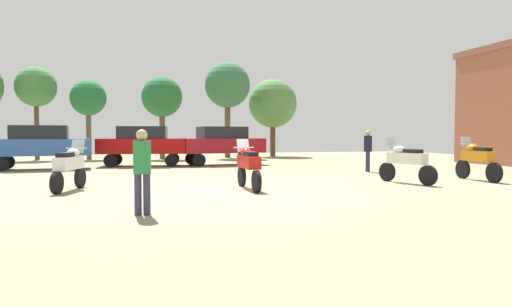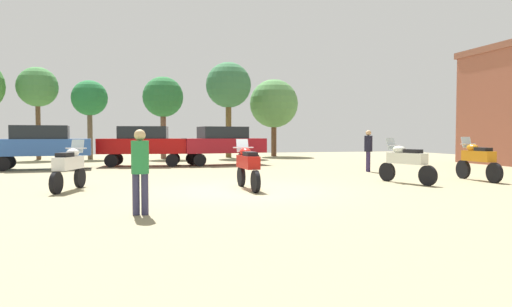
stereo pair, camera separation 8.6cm
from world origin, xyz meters
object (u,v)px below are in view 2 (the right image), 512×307
object	(u,v)px
motorcycle_5	(69,166)
motorcycle_4	(406,161)
motorcycle_1	(478,159)
tree_2	(90,99)
tree_6	(228,86)
motorcycle_6	(248,165)
tree_5	(163,98)
person_3	(368,147)
tree_1	(274,104)
car_3	(144,143)
car_2	(41,144)
person_1	(140,165)
car_1	(223,143)
tree_8	(37,88)

from	to	relation	value
motorcycle_5	motorcycle_4	bearing A→B (deg)	12.40
motorcycle_1	tree_2	xyz separation A→B (m)	(-14.28, 18.21, 3.17)
motorcycle_4	tree_6	bearing A→B (deg)	80.80
motorcycle_6	tree_5	size ratio (longest dim) A/B	0.41
motorcycle_6	person_3	world-z (taller)	person_3
motorcycle_6	tree_1	world-z (taller)	tree_1
motorcycle_5	tree_1	bearing A→B (deg)	74.03
tree_5	motorcycle_4	bearing A→B (deg)	-68.95
motorcycle_6	motorcycle_4	bearing A→B (deg)	1.39
motorcycle_1	tree_5	world-z (taller)	tree_5
motorcycle_1	motorcycle_4	world-z (taller)	motorcycle_1
car_3	tree_6	world-z (taller)	tree_6
motorcycle_1	motorcycle_6	size ratio (longest dim) A/B	1.00
motorcycle_4	car_2	distance (m)	15.87
motorcycle_5	car_2	world-z (taller)	car_2
motorcycle_6	tree_2	xyz separation A→B (m)	(-6.06, 18.60, 3.19)
tree_5	tree_2	bearing A→B (deg)	170.50
person_1	person_3	xyz separation A→B (m)	(9.47, 8.32, 0.06)
car_1	car_3	size ratio (longest dim) A/B	1.00
motorcycle_4	car_3	xyz separation A→B (m)	(-8.12, 10.62, 0.44)
motorcycle_1	car_3	world-z (taller)	car_3
motorcycle_1	motorcycle_5	size ratio (longest dim) A/B	1.07
car_3	person_1	size ratio (longest dim) A/B	2.68
car_3	person_3	world-z (taller)	car_3
tree_6	car_1	bearing A→B (deg)	-103.53
motorcycle_4	motorcycle_6	bearing A→B (deg)	166.35
person_3	tree_6	xyz separation A→B (m)	(-3.39, 13.48, 3.92)
tree_6	motorcycle_6	bearing A→B (deg)	-99.51
car_2	tree_1	bearing A→B (deg)	-60.30
motorcycle_6	car_3	distance (m)	11.24
car_1	motorcycle_4	bearing A→B (deg)	-167.14
car_2	tree_2	bearing A→B (deg)	-12.85
car_2	car_3	size ratio (longest dim) A/B	0.98
tree_1	tree_2	bearing A→B (deg)	-176.65
car_3	person_3	bearing A→B (deg)	-115.83
person_1	car_3	bearing A→B (deg)	-81.66
motorcycle_1	car_3	size ratio (longest dim) A/B	0.49
person_1	tree_1	distance (m)	25.05
tree_1	tree_6	size ratio (longest dim) A/B	0.86
person_1	tree_5	xyz separation A→B (m)	(1.61, 21.38, 3.04)
tree_1	tree_5	bearing A→B (deg)	-169.34
motorcycle_5	car_2	distance (m)	9.15
tree_8	motorcycle_1	bearing A→B (deg)	-46.60
car_2	motorcycle_6	bearing A→B (deg)	-147.73
car_3	car_1	bearing A→B (deg)	-83.88
tree_1	motorcycle_4	bearing A→B (deg)	-94.00
motorcycle_4	tree_1	bearing A→B (deg)	69.54
motorcycle_6	car_2	bearing A→B (deg)	125.44
motorcycle_1	person_3	distance (m)	4.72
tree_2	tree_6	distance (m)	9.18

